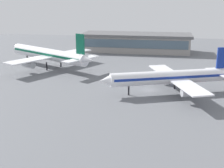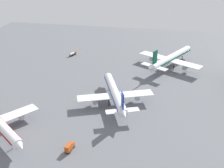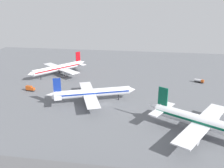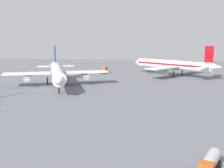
% 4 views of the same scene
% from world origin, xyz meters
% --- Properties ---
extents(ground, '(288.00, 288.00, 0.00)m').
position_xyz_m(ground, '(0.00, 0.00, 0.00)').
color(ground, slate).
extents(airplane_at_gate, '(35.40, 41.80, 15.04)m').
position_xyz_m(airplane_at_gate, '(-44.02, 47.89, 5.47)').
color(airplane_at_gate, white).
rests_on(airplane_at_gate, ground).
extents(airplane_taxiing, '(48.16, 39.74, 15.30)m').
position_xyz_m(airplane_taxiing, '(-7.69, 1.39, 5.56)').
color(airplane_taxiing, white).
rests_on(airplane_taxiing, ground).
extents(airplane_distant, '(51.88, 43.37, 17.37)m').
position_xyz_m(airplane_distant, '(48.33, -27.23, 6.31)').
color(airplane_distant, white).
rests_on(airplane_distant, ground).
extents(catering_truck, '(5.81, 2.84, 3.30)m').
position_xyz_m(catering_truck, '(-49.94, 12.56, 1.70)').
color(catering_truck, black).
rests_on(catering_truck, ground).
extents(fuel_truck, '(6.55, 4.18, 2.50)m').
position_xyz_m(fuel_truck, '(56.98, 46.09, 1.39)').
color(fuel_truck, black).
rests_on(fuel_truck, ground).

